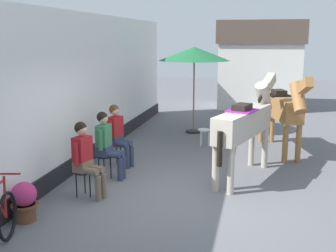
{
  "coord_description": "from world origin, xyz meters",
  "views": [
    {
      "loc": [
        1.43,
        -7.27,
        2.86
      ],
      "look_at": [
        -0.4,
        1.2,
        1.05
      ],
      "focal_mm": 45.6,
      "sensor_mm": 36.0,
      "label": 1
    }
  ],
  "objects": [
    {
      "name": "seated_visitor_far",
      "position": [
        -1.64,
        1.6,
        0.78
      ],
      "size": [
        0.61,
        0.49,
        1.39
      ],
      "color": "red",
      "rests_on": "ground_plane"
    },
    {
      "name": "saddled_horse_near",
      "position": [
        1.18,
        1.39,
        1.16
      ],
      "size": [
        1.23,
        2.88,
        2.06
      ],
      "color": "#B2A899",
      "rests_on": "ground_plane"
    },
    {
      "name": "flower_planter_near",
      "position": [
        -2.12,
        -1.56,
        0.33
      ],
      "size": [
        0.43,
        0.43,
        0.64
      ],
      "color": "brown",
      "rests_on": "ground_plane"
    },
    {
      "name": "distant_cottage",
      "position": [
        1.4,
        10.69,
        1.8
      ],
      "size": [
        3.4,
        2.6,
        3.5
      ],
      "color": "silver",
      "rests_on": "ground_plane"
    },
    {
      "name": "pub_facade_wall",
      "position": [
        -2.55,
        1.5,
        1.54
      ],
      "size": [
        0.34,
        14.0,
        3.4
      ],
      "color": "white",
      "rests_on": "ground_plane"
    },
    {
      "name": "seated_visitor_near",
      "position": [
        -1.57,
        -0.38,
        0.78
      ],
      "size": [
        0.61,
        0.48,
        1.39
      ],
      "color": "black",
      "rests_on": "ground_plane"
    },
    {
      "name": "saddled_horse_far",
      "position": [
        1.97,
        3.5,
        1.16
      ],
      "size": [
        1.12,
        2.91,
        2.06
      ],
      "color": "#9E6B38",
      "rests_on": "ground_plane"
    },
    {
      "name": "ground_plane",
      "position": [
        0.0,
        3.0,
        0.0
      ],
      "size": [
        40.0,
        40.0,
        0.0
      ],
      "primitive_type": "plane",
      "color": "slate"
    },
    {
      "name": "cafe_parasol",
      "position": [
        -0.5,
        5.33,
        2.36
      ],
      "size": [
        2.1,
        2.1,
        2.58
      ],
      "color": "black",
      "rests_on": "ground_plane"
    },
    {
      "name": "seated_visitor_middle",
      "position": [
        -1.57,
        0.7,
        0.78
      ],
      "size": [
        0.61,
        0.49,
        1.39
      ],
      "color": "black",
      "rests_on": "ground_plane"
    },
    {
      "name": "spare_stool_white",
      "position": [
        0.02,
        3.75,
        0.4
      ],
      "size": [
        0.32,
        0.32,
        0.46
      ],
      "color": "white",
      "rests_on": "ground_plane"
    }
  ]
}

